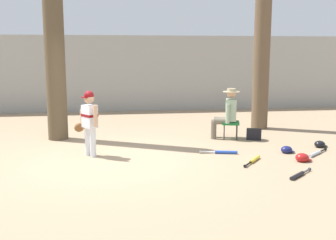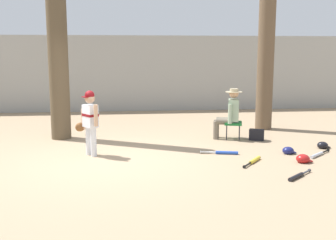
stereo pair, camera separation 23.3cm
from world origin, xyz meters
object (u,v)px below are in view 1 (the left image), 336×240
Objects in this scene: bat_yellow_trainer at (254,160)px; tree_near_player at (54,28)px; tree_behind_spectator at (262,57)px; young_ballplayer at (89,119)px; bat_blue_youth at (223,152)px; batting_helmet_navy at (287,150)px; folding_stool at (231,123)px; bat_black_composite at (299,175)px; batting_helmet_red at (302,158)px; bat_aluminum_silver at (316,153)px; seated_spectator at (227,112)px; batting_helmet_black at (320,144)px; handbag_beside_stool at (254,134)px.

tree_near_player is at bearing 146.21° from bat_yellow_trainer.
tree_behind_spectator is 5.17m from young_ballplayer.
batting_helmet_navy is (1.31, -0.11, 0.03)m from bat_blue_youth.
folding_stool is 3.16m from bat_black_composite.
bat_black_composite is (3.51, -1.88, -0.71)m from young_ballplayer.
bat_yellow_trainer is at bearing -94.50° from folding_stool.
batting_helmet_navy is at bearing -98.75° from tree_behind_spectator.
batting_helmet_red is at bearing -29.49° from tree_near_player.
folding_stool is 2.21m from bat_aluminum_silver.
bat_black_composite is at bearing -126.97° from bat_aluminum_silver.
bat_aluminum_silver is 2.17× the size of batting_helmet_red.
seated_spectator is 4.38× the size of batting_helmet_navy.
seated_spectator reaches higher than folding_stool.
batting_helmet_red is (0.84, -2.26, -0.57)m from seated_spectator.
bat_yellow_trainer is at bearing -152.62° from batting_helmet_black.
seated_spectator is at bearing 110.46° from batting_helmet_red.
young_ballplayer is 3.84× the size of handbag_beside_stool.
folding_stool is 1.75m from batting_helmet_navy.
batting_helmet_red is 1.10× the size of batting_helmet_black.
folding_stool reaches higher than bat_aluminum_silver.
bat_yellow_trainer is 0.92m from batting_helmet_red.
tree_near_player is 4.67m from folding_stool.
seated_spectator is at bearing -137.05° from tree_behind_spectator.
seated_spectator is 2.20m from batting_helmet_black.
folding_stool is 0.75× the size of bat_yellow_trainer.
bat_blue_youth is (-0.58, -1.44, -0.33)m from folding_stool.
seated_spectator reaches higher than batting_helmet_black.
young_ballplayer reaches higher than handbag_beside_stool.
tree_behind_spectator reaches higher than seated_spectator.
batting_helmet_navy is (-0.52, 0.23, 0.03)m from bat_aluminum_silver.
handbag_beside_stool is 1.36m from batting_helmet_navy.
bat_yellow_trainer is at bearing -111.79° from tree_behind_spectator.
young_ballplayer is at bearing -179.12° from batting_helmet_black.
tree_near_player is at bearing 150.51° from batting_helmet_red.
batting_helmet_navy is (0.90, 0.56, 0.03)m from bat_yellow_trainer.
bat_aluminum_silver is at bearing -88.06° from tree_behind_spectator.
tree_behind_spectator reaches higher than batting_helmet_red.
folding_stool is 2.37m from batting_helmet_red.
bat_blue_youth is at bearing -123.32° from tree_behind_spectator.
tree_near_player is 4.86× the size of seated_spectator.
bat_yellow_trainer is at bearing -91.91° from seated_spectator.
seated_spectator is at bearing 96.27° from bat_black_composite.
tree_behind_spectator reaches higher than bat_blue_youth.
tree_behind_spectator is at bearing 91.94° from bat_aluminum_silver.
young_ballplayer reaches higher than batting_helmet_red.
bat_aluminum_silver is at bearing -23.22° from tree_near_player.
tree_near_player is at bearing -172.49° from tree_behind_spectator.
young_ballplayer reaches higher than bat_yellow_trainer.
bat_blue_youth is 1.54m from batting_helmet_red.
tree_behind_spectator is at bearing 7.51° from tree_near_player.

